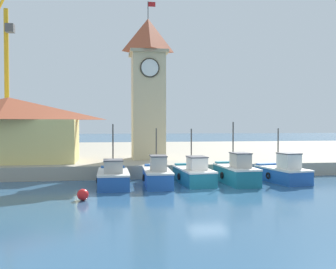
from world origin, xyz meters
TOP-DOWN VIEW (x-y plane):
  - ground_plane at (0.00, 0.00)m, footprint 300.00×300.00m
  - quay_wharf at (0.00, 26.54)m, footprint 120.00×40.00m
  - fishing_boat_far_left at (-6.01, 3.13)m, footprint 2.26×5.15m
  - fishing_boat_left_outer at (-2.90, 3.10)m, footprint 2.01×5.21m
  - fishing_boat_left_inner at (-0.11, 3.67)m, footprint 2.35×5.31m
  - fishing_boat_mid_left at (3.02, 3.26)m, footprint 2.19×5.19m
  - fishing_boat_center at (6.72, 3.37)m, footprint 2.91×4.98m
  - clock_tower at (-2.60, 12.57)m, footprint 3.51×3.51m
  - warehouse_left at (-14.81, 10.82)m, footprint 11.85×5.53m
  - port_crane_near at (-18.89, 26.46)m, footprint 6.13×8.89m
  - mooring_buoy at (-7.78, -1.59)m, footprint 0.67×0.67m

SIDE VIEW (x-z plane):
  - ground_plane at x=0.00m, z-range 0.00..0.00m
  - mooring_buoy at x=-7.78m, z-range 0.00..0.67m
  - quay_wharf at x=0.00m, z-range 0.00..1.09m
  - fishing_boat_far_left at x=-6.01m, z-range -1.51..2.89m
  - fishing_boat_left_inner at x=-0.11m, z-range -1.31..2.75m
  - fishing_boat_center at x=6.72m, z-range -1.29..2.78m
  - fishing_boat_left_outer at x=-2.90m, z-range -1.29..2.81m
  - fishing_boat_mid_left at x=3.02m, z-range -1.47..3.09m
  - warehouse_left at x=-14.81m, z-range 1.16..6.76m
  - clock_tower at x=-2.60m, z-range 0.71..15.57m
  - port_crane_near at x=-18.89m, z-range -1.48..17.87m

